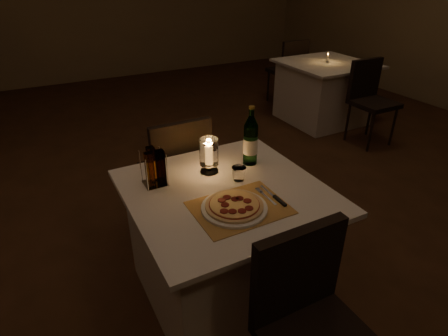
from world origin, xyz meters
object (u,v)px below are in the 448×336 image
plate (234,208)px  hurricane_candle (209,153)px  pizza (234,205)px  tumbler (239,174)px  chair_near (310,313)px  main_table (226,244)px  neighbor_table_right (323,92)px  chair_far (177,165)px  water_bottle (251,141)px

plate → hurricane_candle: bearing=81.7°
pizza → tumbler: tumbler is taller
chair_near → tumbler: bearing=81.8°
plate → pizza: 0.02m
main_table → plate: (-0.05, -0.18, 0.38)m
main_table → neighbor_table_right: size_ratio=1.00×
main_table → chair_far: chair_far is taller
tumbler → neighbor_table_right: (2.35, 1.94, -0.41)m
neighbor_table_right → chair_far: bearing=-152.4°
main_table → chair_far: 0.74m
main_table → plate: size_ratio=3.12×
pizza → tumbler: 0.29m
plate → water_bottle: (0.32, 0.38, 0.13)m
plate → pizza: bearing=-119.5°
tumbler → hurricane_candle: bearing=123.3°
chair_far → water_bottle: (0.27, -0.52, 0.33)m
water_bottle → tumbler: bearing=-138.0°
pizza → plate: bearing=60.5°
chair_near → neighbor_table_right: (2.46, 2.71, -0.18)m
pizza → chair_far: bearing=86.8°
pizza → tumbler: bearing=55.9°
water_bottle → hurricane_candle: size_ratio=1.74×
main_table → water_bottle: 0.61m
main_table → plate: 0.42m
chair_near → hurricane_candle: 0.98m
chair_near → neighbor_table_right: 3.67m
tumbler → chair_near: bearing=-98.2°
hurricane_candle → chair_near: bearing=-90.5°
plate → chair_near: bearing=-84.7°
main_table → chair_near: bearing=-90.0°
chair_far → tumbler: size_ratio=11.46×
hurricane_candle → neighbor_table_right: (2.45, 1.79, -0.49)m
main_table → tumbler: size_ratio=12.74×
chair_near → chair_far: (0.00, 1.43, 0.00)m
chair_far → neighbor_table_right: size_ratio=0.90×
plate → neighbor_table_right: size_ratio=0.32×
water_bottle → hurricane_candle: 0.26m
chair_near → chair_far: size_ratio=1.00×
chair_near → plate: chair_near is taller
chair_far → plate: (-0.05, -0.89, 0.20)m
tumbler → main_table: bearing=-152.7°
chair_far → plate: 0.92m
chair_far → water_bottle: water_bottle is taller
plate → neighbor_table_right: (2.51, 2.18, -0.38)m
pizza → neighbor_table_right: size_ratio=0.28×
water_bottle → hurricane_candle: bearing=176.6°
plate → main_table: bearing=74.5°
chair_far → neighbor_table_right: chair_far is taller
tumbler → water_bottle: size_ratio=0.22×
main_table → water_bottle: bearing=36.5°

